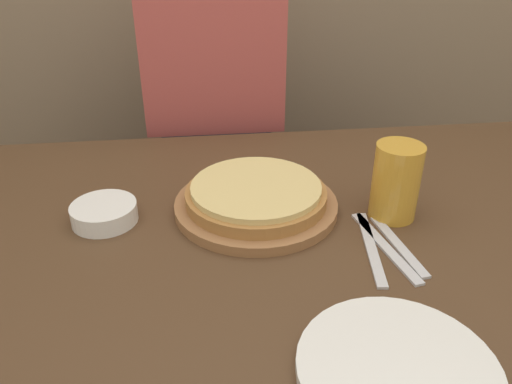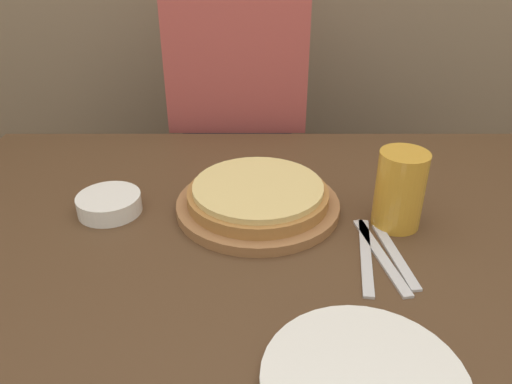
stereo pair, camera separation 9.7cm
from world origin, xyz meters
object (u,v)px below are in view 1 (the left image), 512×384
Objects in this scene: diner_person at (216,145)px; spoon at (398,245)px; fork at (371,247)px; pizza_on_board at (256,199)px; dinner_knife at (385,246)px; beer_glass at (396,179)px; dinner_plate at (398,370)px; side_bowl at (104,213)px.

spoon is at bearing -67.38° from diner_person.
fork and spoon have the same top height.
dinner_knife is at bearing -36.41° from pizza_on_board.
fork and dinner_knife have the same top height.
beer_glass is at bearing 76.81° from spoon.
dinner_plate is 0.99m from diner_person.
beer_glass is at bearing 64.50° from dinner_knife.
dinner_knife is (0.21, -0.15, -0.02)m from pizza_on_board.
pizza_on_board is at bearing 106.96° from dinner_plate.
dinner_knife is 0.16× the size of diner_person.
beer_glass is (0.26, -0.05, 0.05)m from pizza_on_board.
beer_glass is 0.79× the size of spoon.
pizza_on_board reaches higher than dinner_plate.
spoon is (0.53, -0.15, -0.02)m from side_bowl.
spoon is 0.14× the size of diner_person.
pizza_on_board reaches higher than dinner_knife.
beer_glass is 0.11× the size of diner_person.
side_bowl is 0.55m from spoon.
dinner_plate is at bearing -109.02° from beer_glass.
spoon is (0.23, -0.15, -0.02)m from pizza_on_board.
diner_person reaches higher than beer_glass.
side_bowl reaches higher than dinner_plate.
diner_person is (0.23, 0.55, -0.11)m from side_bowl.
pizza_on_board reaches higher than side_bowl.
diner_person reaches higher than fork.
dinner_knife is (0.02, -0.00, 0.00)m from fork.
beer_glass reaches higher than side_bowl.
side_bowl reaches higher than fork.
side_bowl is 0.52m from dinner_knife.
diner_person is (-0.31, 0.59, -0.18)m from beer_glass.
dinner_plate is 0.59m from side_bowl.
beer_glass is 0.67× the size of fork.
dinner_knife is 1.17× the size of spoon.
spoon is 0.76m from diner_person.
fork is at bearing -39.95° from pizza_on_board.
pizza_on_board reaches higher than spoon.
diner_person is at bearing 100.86° from dinner_plate.
side_bowl is (-0.55, 0.04, -0.06)m from beer_glass.
diner_person is (-0.29, 0.70, -0.10)m from spoon.
side_bowl is at bearing -113.09° from diner_person.
side_bowl is 0.50m from fork.
side_bowl is at bearing -178.52° from pizza_on_board.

